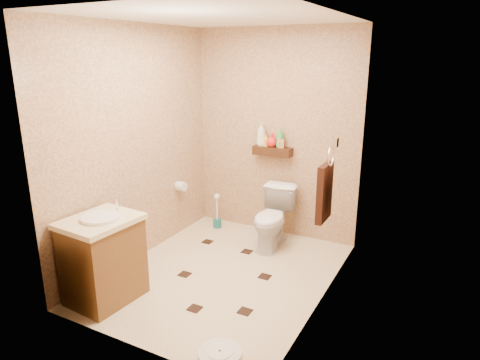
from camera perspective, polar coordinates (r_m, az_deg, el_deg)
The scene contains 19 objects.
ground at distance 4.35m, azimuth -2.31°, elevation -12.43°, with size 2.50×2.50×0.00m, color beige.
wall_back at distance 5.01m, azimuth 4.76°, elevation 6.05°, with size 2.00×0.04×2.40m, color tan.
wall_front at distance 2.95m, azimuth -14.86°, elevation -1.93°, with size 2.00×0.04×2.40m, color tan.
wall_left at distance 4.49m, azimuth -13.62°, elevation 4.43°, with size 0.04×2.50×2.40m, color tan.
wall_right at distance 3.53m, azimuth 11.65°, elevation 1.33°, with size 0.04×2.50×2.40m, color tan.
ceiling at distance 3.82m, azimuth -2.75°, elevation 20.93°, with size 2.00×2.50×0.02m, color silver.
wall_shelf at distance 4.97m, azimuth 4.34°, elevation 3.86°, with size 0.46×0.14×0.10m, color #3D2210.
floor_accents at distance 4.34m, azimuth -2.15°, elevation -12.45°, with size 1.14×1.32×0.01m.
toilet at distance 4.81m, azimuth 4.38°, elevation -5.10°, with size 0.38×0.66×0.67m, color white.
vanity at distance 3.96m, azimuth -17.76°, elevation -9.90°, with size 0.56×0.66×0.88m.
bathroom_scale at distance 3.31m, azimuth -2.71°, elevation -22.24°, with size 0.38×0.38×0.06m.
toilet_brush at distance 5.37m, azimuth -3.07°, elevation -4.77°, with size 0.10×0.10×0.45m.
towel_ring at distance 3.86m, azimuth 11.27°, elevation -1.31°, with size 0.12×0.30×0.76m.
toilet_paper at distance 5.10m, azimuth -7.88°, elevation -0.82°, with size 0.12×0.11×0.12m.
bottle_a at distance 5.00m, azimuth 2.85°, elevation 6.14°, with size 0.11×0.11×0.28m, color silver.
bottle_b at distance 4.98m, azimuth 3.45°, elevation 5.35°, with size 0.07×0.07×0.15m, color yellow.
bottle_c at distance 4.95m, azimuth 4.29°, elevation 5.34°, with size 0.12×0.12×0.16m, color red.
bottle_d at distance 4.91m, azimuth 5.35°, elevation 5.60°, with size 0.09×0.09×0.23m, color green.
bottle_e at distance 4.91m, azimuth 5.50°, elevation 5.18°, with size 0.07×0.07×0.15m, color #DC7D49.
Camera 1 is at (1.93, -3.28, 2.10)m, focal length 32.00 mm.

